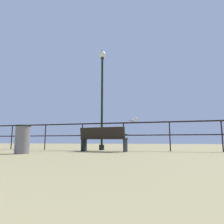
# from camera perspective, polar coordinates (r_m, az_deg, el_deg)

# --- Properties ---
(pier_railing) EXTENTS (19.52, 0.05, 1.12)m
(pier_railing) POSITION_cam_1_polar(r_m,az_deg,el_deg) (8.10, -2.82, -5.31)
(pier_railing) COLOR black
(pier_railing) RESTS_ON ground_plane
(bench_near_left) EXTENTS (1.75, 0.74, 0.87)m
(bench_near_left) POSITION_cam_1_polar(r_m,az_deg,el_deg) (7.16, -2.60, -7.38)
(bench_near_left) COLOR black
(bench_near_left) RESTS_ON ground_plane
(lamppost_center) EXTENTS (0.31, 0.31, 4.53)m
(lamppost_center) POSITION_cam_1_polar(r_m,az_deg,el_deg) (8.78, -2.90, 7.35)
(lamppost_center) COLOR black
(lamppost_center) RESTS_ON ground_plane
(seagull_on_rail) EXTENTS (0.37, 0.18, 0.17)m
(seagull_on_rail) POSITION_cam_1_polar(r_m,az_deg,el_deg) (7.83, 6.38, -2.36)
(seagull_on_rail) COLOR silver
(seagull_on_rail) RESTS_ON pier_railing
(trash_bin) EXTENTS (0.44, 0.44, 0.85)m
(trash_bin) POSITION_cam_1_polar(r_m,az_deg,el_deg) (6.55, -24.56, -7.21)
(trash_bin) COLOR slate
(trash_bin) RESTS_ON ground_plane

